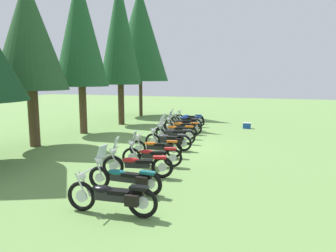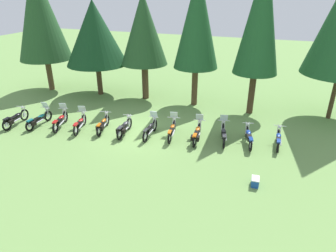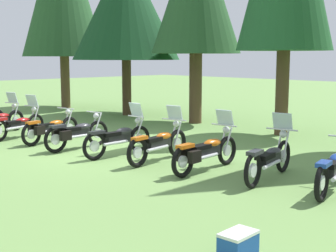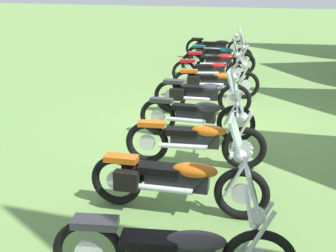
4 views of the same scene
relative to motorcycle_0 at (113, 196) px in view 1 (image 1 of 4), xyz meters
The scene contains 18 objects.
ground_plane 8.04m from the motorcycle_0, 10.44° to the left, with size 80.00×80.00×0.00m, color #6B934C.
motorcycle_0 is the anchor object (origin of this frame).
motorcycle_1 1.52m from the motorcycle_0, 16.37° to the left, with size 0.75×2.37×1.36m.
motorcycle_2 2.97m from the motorcycle_0, 14.27° to the left, with size 0.91×2.33×1.38m.
motorcycle_3 4.34m from the motorcycle_0, 10.60° to the left, with size 0.85×2.21×1.37m.
motorcycle_4 5.78m from the motorcycle_0, 11.37° to the left, with size 0.85×2.22×1.01m.
motorcycle_5 7.22m from the motorcycle_0, ahead, with size 0.66×2.23×1.03m.
motorcycle_6 8.80m from the motorcycle_0, ahead, with size 0.60×2.27×1.37m.
motorcycle_7 10.08m from the motorcycle_0, 10.02° to the left, with size 0.77×2.30×1.37m.
motorcycle_8 11.56m from the motorcycle_0, ahead, with size 0.72×2.39×1.37m.
motorcycle_9 13.05m from the motorcycle_0, 10.02° to the left, with size 0.80×2.35×1.38m.
motorcycle_10 14.45m from the motorcycle_0, ahead, with size 0.77×2.31×1.01m.
motorcycle_11 16.05m from the motorcycle_0, ahead, with size 0.68×2.19×0.99m.
pine_tree_2 10.64m from the motorcycle_0, 52.89° to the left, with size 3.48×3.48×7.89m.
pine_tree_3 13.49m from the motorcycle_0, 37.77° to the left, with size 3.14×3.14×9.34m.
pine_tree_4 16.70m from the motorcycle_0, 27.41° to the left, with size 2.91×2.91×10.17m.
pine_tree_5 21.58m from the motorcycle_0, 22.91° to the left, with size 4.76×4.76×10.86m.
picnic_cooler 15.03m from the motorcycle_0, ahead, with size 0.36×0.52×0.39m.
Camera 1 is at (-14.45, -5.28, 3.31)m, focal length 34.51 mm.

